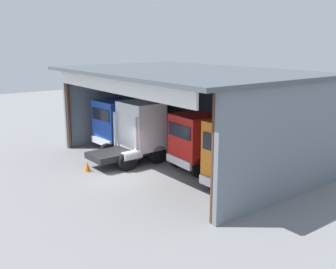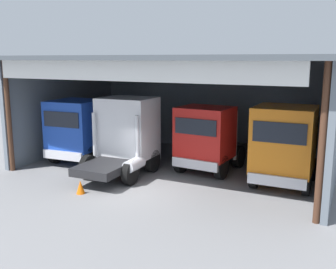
# 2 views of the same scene
# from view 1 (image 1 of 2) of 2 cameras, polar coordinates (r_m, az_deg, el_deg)

# --- Properties ---
(ground_plane) EXTENTS (80.00, 80.00, 0.00)m
(ground_plane) POSITION_cam_1_polar(r_m,az_deg,el_deg) (21.63, -6.95, -6.12)
(ground_plane) COLOR slate
(ground_plane) RESTS_ON ground
(workshop_shed) EXTENTS (15.41, 10.28, 5.63)m
(workshop_shed) POSITION_cam_1_polar(r_m,az_deg,el_deg) (23.84, 4.37, 5.45)
(workshop_shed) COLOR slate
(workshop_shed) RESTS_ON ground
(truck_blue_right_bay) EXTENTS (2.83, 5.19, 3.37)m
(truck_blue_right_bay) POSITION_cam_1_polar(r_m,az_deg,el_deg) (26.98, -6.96, 1.76)
(truck_blue_right_bay) COLOR #1E47B7
(truck_blue_right_bay) RESTS_ON ground
(truck_white_left_bay) EXTENTS (2.81, 4.63, 3.67)m
(truck_white_left_bay) POSITION_cam_1_polar(r_m,az_deg,el_deg) (23.74, -4.47, 0.48)
(truck_white_left_bay) COLOR white
(truck_white_left_bay) RESTS_ON ground
(truck_red_center_bay) EXTENTS (2.69, 4.91, 3.26)m
(truck_red_center_bay) POSITION_cam_1_polar(r_m,az_deg,el_deg) (22.21, 4.61, -0.98)
(truck_red_center_bay) COLOR red
(truck_red_center_bay) RESTS_ON ground
(truck_orange_center_left_bay) EXTENTS (2.63, 4.47, 3.55)m
(truck_orange_center_left_bay) POSITION_cam_1_polar(r_m,az_deg,el_deg) (19.14, 10.52, -2.90)
(truck_orange_center_left_bay) COLOR orange
(truck_orange_center_left_bay) RESTS_ON ground
(oil_drum) EXTENTS (0.58, 0.58, 0.89)m
(oil_drum) POSITION_cam_1_polar(r_m,az_deg,el_deg) (23.03, 19.00, -4.39)
(oil_drum) COLOR #B21E19
(oil_drum) RESTS_ON ground
(tool_cart) EXTENTS (0.90, 0.60, 1.00)m
(tool_cart) POSITION_cam_1_polar(r_m,az_deg,el_deg) (24.19, 14.60, -3.09)
(tool_cart) COLOR black
(tool_cart) RESTS_ON ground
(traffic_cone) EXTENTS (0.36, 0.36, 0.56)m
(traffic_cone) POSITION_cam_1_polar(r_m,az_deg,el_deg) (22.69, -11.76, -4.62)
(traffic_cone) COLOR orange
(traffic_cone) RESTS_ON ground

